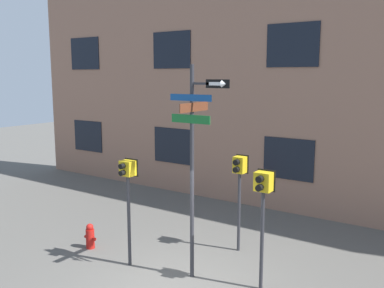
{
  "coord_description": "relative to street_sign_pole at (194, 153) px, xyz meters",
  "views": [
    {
      "loc": [
        5.18,
        -6.92,
        4.57
      ],
      "look_at": [
        -0.02,
        0.7,
        3.09
      ],
      "focal_mm": 40.0,
      "sensor_mm": 36.0,
      "label": 1
    }
  ],
  "objects": [
    {
      "name": "building_facade",
      "position": [
        -0.05,
        5.96,
        2.62
      ],
      "size": [
        24.0,
        0.63,
        11.04
      ],
      "color": "#936B56",
      "rests_on": "ground_plane"
    },
    {
      "name": "street_sign_pole",
      "position": [
        0.0,
        0.0,
        0.0
      ],
      "size": [
        1.46,
        1.06,
        4.81
      ],
      "color": "#2D2D33",
      "rests_on": "ground_plane"
    },
    {
      "name": "pedestrian_signal_left",
      "position": [
        -1.67,
        -0.34,
        -0.84
      ],
      "size": [
        0.39,
        0.4,
        2.62
      ],
      "color": "#2D2D33",
      "rests_on": "ground_plane"
    },
    {
      "name": "pedestrian_signal_right",
      "position": [
        1.49,
        0.36,
        -0.82
      ],
      "size": [
        0.41,
        0.4,
        2.62
      ],
      "color": "#2D2D33",
      "rests_on": "ground_plane"
    },
    {
      "name": "pedestrian_signal_across",
      "position": [
        0.11,
        1.92,
        -0.9
      ],
      "size": [
        0.35,
        0.4,
        2.55
      ],
      "color": "#2D2D33",
      "rests_on": "ground_plane"
    },
    {
      "name": "fire_hydrant",
      "position": [
        -3.23,
        -0.18,
        -2.57
      ],
      "size": [
        0.39,
        0.23,
        0.68
      ],
      "color": "red",
      "rests_on": "ground_plane"
    }
  ]
}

